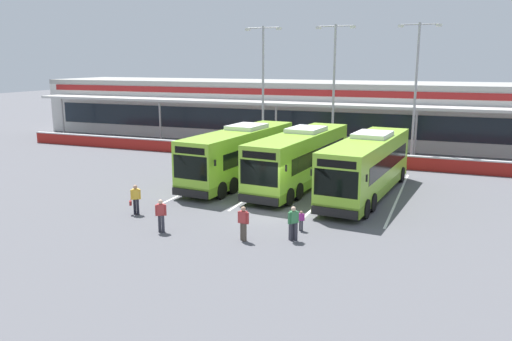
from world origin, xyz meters
The scene contains 18 objects.
ground_plane centered at (0.00, 0.00, 0.00)m, with size 200.00×200.00×0.00m, color #56565B.
terminal_building centered at (0.00, 26.91, 3.01)m, with size 70.00×13.00×6.00m.
red_barrier_wall centered at (0.00, 14.50, 0.56)m, with size 60.00×0.40×1.10m.
coach_bus_leftmost centered at (-4.30, 6.38, 1.79)m, with size 3.92×12.34×3.78m.
coach_bus_left_centre centered at (-0.07, 6.45, 1.79)m, with size 3.92×12.34×3.78m.
coach_bus_centre centered at (4.39, 5.61, 1.79)m, with size 3.92×12.34×3.78m.
bay_stripe_far_west centered at (-6.30, 6.00, 0.00)m, with size 0.14×13.00×0.01m, color silver.
bay_stripe_west centered at (-2.10, 6.00, 0.00)m, with size 0.14×13.00×0.01m, color silver.
bay_stripe_mid_west centered at (2.10, 6.00, 0.00)m, with size 0.14×13.00×0.01m, color silver.
bay_stripe_centre centered at (6.30, 6.00, 0.00)m, with size 0.14×13.00×0.01m, color silver.
pedestrian_with_handbag centered at (-6.49, -2.83, 0.86)m, with size 0.63×0.48×1.62m.
pedestrian_in_dark_coat centered at (-3.66, -4.85, 0.87)m, with size 0.51×0.36×1.62m.
pedestrian_child centered at (2.56, -2.23, 0.54)m, with size 0.33×0.19×1.00m.
pedestrian_near_bin centered at (0.48, -4.51, 0.87)m, with size 0.54×0.32×1.62m.
pedestrian_approaching_bus centered at (2.60, -3.68, 0.87)m, with size 0.42×0.47×1.62m.
lamp_post_west centered at (-6.64, 17.04, 6.29)m, with size 3.24×0.28×11.00m.
lamp_post_centre centered at (-0.39, 17.10, 6.29)m, with size 3.24×0.28×11.00m.
lamp_post_east centered at (6.10, 17.45, 6.29)m, with size 3.24×0.28×11.00m.
Camera 1 is at (9.04, -24.90, 8.06)m, focal length 35.60 mm.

